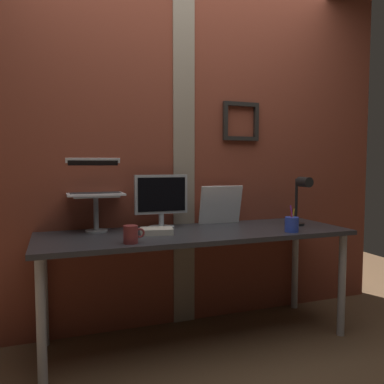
# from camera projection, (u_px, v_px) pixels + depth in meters

# --- Properties ---
(ground_plane) EXTENTS (6.00, 6.00, 0.00)m
(ground_plane) POSITION_uv_depth(u_px,v_px,m) (197.00, 343.00, 2.49)
(ground_plane) COLOR brown
(brick_wall_back) EXTENTS (3.44, 0.16, 2.58)m
(brick_wall_back) POSITION_uv_depth(u_px,v_px,m) (177.00, 147.00, 2.79)
(brick_wall_back) COLOR brown
(brick_wall_back) RESTS_ON ground_plane
(desk) EXTENTS (2.02, 0.65, 0.73)m
(desk) POSITION_uv_depth(u_px,v_px,m) (197.00, 242.00, 2.48)
(desk) COLOR #333338
(desk) RESTS_ON ground_plane
(monitor) EXTENTS (0.37, 0.18, 0.36)m
(monitor) POSITION_uv_depth(u_px,v_px,m) (161.00, 198.00, 2.59)
(monitor) COLOR #ADB2B7
(monitor) RESTS_ON desk
(laptop_stand) EXTENTS (0.28, 0.22, 0.24)m
(laptop_stand) POSITION_uv_depth(u_px,v_px,m) (96.00, 207.00, 2.44)
(laptop_stand) COLOR gray
(laptop_stand) RESTS_ON desk
(laptop) EXTENTS (0.36, 0.29, 0.24)m
(laptop) POSITION_uv_depth(u_px,v_px,m) (94.00, 184.00, 2.50)
(laptop) COLOR white
(laptop) RESTS_ON laptop_stand
(whiteboard_panel) EXTENTS (0.32, 0.08, 0.28)m
(whiteboard_panel) POSITION_uv_depth(u_px,v_px,m) (221.00, 205.00, 2.78)
(whiteboard_panel) COLOR white
(whiteboard_panel) RESTS_ON desk
(desk_lamp) EXTENTS (0.12, 0.20, 0.35)m
(desk_lamp) POSITION_uv_depth(u_px,v_px,m) (301.00, 196.00, 2.67)
(desk_lamp) COLOR black
(desk_lamp) RESTS_ON desk
(pen_cup) EXTENTS (0.09, 0.09, 0.17)m
(pen_cup) POSITION_uv_depth(u_px,v_px,m) (292.00, 224.00, 2.45)
(pen_cup) COLOR blue
(pen_cup) RESTS_ON desk
(coffee_mug) EXTENTS (0.12, 0.08, 0.10)m
(coffee_mug) POSITION_uv_depth(u_px,v_px,m) (131.00, 234.00, 2.10)
(coffee_mug) COLOR maroon
(coffee_mug) RESTS_ON desk
(paper_clutter_stack) EXTENTS (0.22, 0.17, 0.04)m
(paper_clutter_stack) POSITION_uv_depth(u_px,v_px,m) (157.00, 231.00, 2.38)
(paper_clutter_stack) COLOR silver
(paper_clutter_stack) RESTS_ON desk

